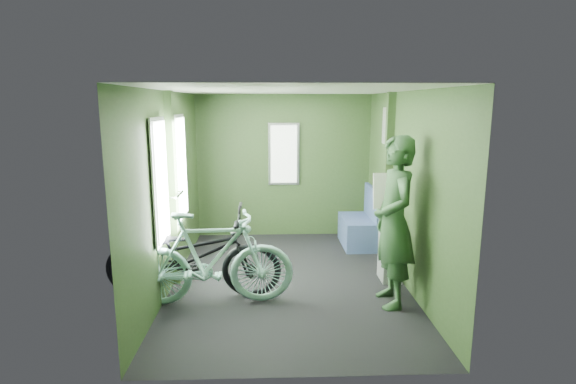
% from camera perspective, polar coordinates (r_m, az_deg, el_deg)
% --- Properties ---
extents(room, '(4.00, 4.02, 2.31)m').
position_cam_1_polar(room, '(5.32, -0.38, 3.42)').
color(room, black).
rests_on(room, ground).
extents(bicycle_black, '(1.97, 0.88, 1.12)m').
position_cam_1_polar(bicycle_black, '(5.30, -11.78, -13.09)').
color(bicycle_black, black).
rests_on(bicycle_black, ground).
extents(bicycle_mint, '(1.81, 0.71, 1.12)m').
position_cam_1_polar(bicycle_mint, '(5.10, -9.61, -14.01)').
color(bicycle_mint, '#97D6CC').
rests_on(bicycle_mint, ground).
extents(passenger, '(0.47, 0.69, 1.84)m').
position_cam_1_polar(passenger, '(4.90, 13.29, -3.73)').
color(passenger, '#2A4C29').
rests_on(passenger, ground).
extents(waste_box, '(0.24, 0.33, 0.80)m').
position_cam_1_polar(waste_box, '(5.70, 12.90, -7.04)').
color(waste_box, gray).
rests_on(waste_box, ground).
extents(bench_seat, '(0.49, 0.86, 0.91)m').
position_cam_1_polar(bench_seat, '(7.01, 9.04, -4.57)').
color(bench_seat, navy).
rests_on(bench_seat, ground).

